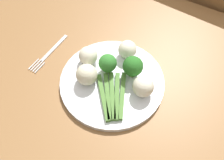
# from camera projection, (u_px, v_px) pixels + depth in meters

# --- Properties ---
(dining_table) EXTENTS (1.33, 0.93, 0.75)m
(dining_table) POSITION_uv_depth(u_px,v_px,m) (130.00, 120.00, 0.85)
(dining_table) COLOR olive
(dining_table) RESTS_ON ground_plane
(chair) EXTENTS (0.43, 0.43, 0.87)m
(chair) POSITION_uv_depth(u_px,v_px,m) (188.00, 27.00, 1.25)
(chair) COLOR olive
(chair) RESTS_ON ground_plane
(plate) EXTENTS (0.30, 0.30, 0.01)m
(plate) POSITION_uv_depth(u_px,v_px,m) (112.00, 82.00, 0.79)
(plate) COLOR white
(plate) RESTS_ON dining_table
(asparagus_bundle) EXTENTS (0.13, 0.15, 0.01)m
(asparagus_bundle) POSITION_uv_depth(u_px,v_px,m) (112.00, 96.00, 0.75)
(asparagus_bundle) COLOR #47752D
(asparagus_bundle) RESTS_ON plate
(broccoli_back) EXTENTS (0.06, 0.06, 0.07)m
(broccoli_back) POSITION_uv_depth(u_px,v_px,m) (133.00, 66.00, 0.76)
(broccoli_back) COLOR #568E33
(broccoli_back) RESTS_ON plate
(broccoli_near_center) EXTENTS (0.05, 0.05, 0.06)m
(broccoli_near_center) POSITION_uv_depth(u_px,v_px,m) (108.00, 63.00, 0.77)
(broccoli_near_center) COLOR #609E3D
(broccoli_near_center) RESTS_ON plate
(cauliflower_right) EXTENTS (0.05, 0.05, 0.05)m
(cauliflower_right) POSITION_uv_depth(u_px,v_px,m) (127.00, 49.00, 0.81)
(cauliflower_right) COLOR silver
(cauliflower_right) RESTS_ON plate
(cauliflower_outer_edge) EXTENTS (0.06, 0.06, 0.06)m
(cauliflower_outer_edge) POSITION_uv_depth(u_px,v_px,m) (87.00, 74.00, 0.76)
(cauliflower_outer_edge) COLOR beige
(cauliflower_outer_edge) RESTS_ON plate
(cauliflower_near_fork) EXTENTS (0.06, 0.06, 0.06)m
(cauliflower_near_fork) POSITION_uv_depth(u_px,v_px,m) (143.00, 86.00, 0.74)
(cauliflower_near_fork) COLOR silver
(cauliflower_near_fork) RESTS_ON plate
(cauliflower_edge) EXTENTS (0.06, 0.06, 0.06)m
(cauliflower_edge) POSITION_uv_depth(u_px,v_px,m) (88.00, 56.00, 0.80)
(cauliflower_edge) COLOR silver
(cauliflower_edge) RESTS_ON plate
(fork) EXTENTS (0.03, 0.17, 0.00)m
(fork) POSITION_uv_depth(u_px,v_px,m) (49.00, 53.00, 0.85)
(fork) COLOR silver
(fork) RESTS_ON dining_table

